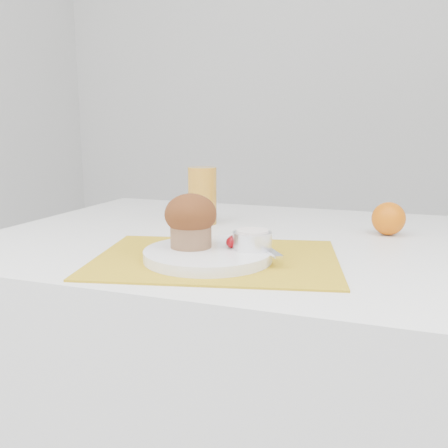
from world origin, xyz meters
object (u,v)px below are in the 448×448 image
(table, at_px, (274,406))
(muffin, at_px, (191,220))
(plate, at_px, (208,255))
(juice_glass, at_px, (202,196))
(orange, at_px, (389,219))

(table, bearing_deg, muffin, -116.90)
(plate, height_order, juice_glass, juice_glass)
(table, relative_size, muffin, 12.98)
(plate, bearing_deg, table, 71.88)
(juice_glass, bearing_deg, table, -25.05)
(plate, bearing_deg, juice_glass, 113.79)
(table, height_order, muffin, muffin)
(table, relative_size, orange, 17.33)
(orange, xyz_separation_m, muffin, (-0.31, -0.32, 0.03))
(table, xyz_separation_m, orange, (0.21, 0.11, 0.41))
(juice_glass, bearing_deg, plate, -66.21)
(table, xyz_separation_m, plate, (-0.07, -0.21, 0.39))
(orange, bearing_deg, muffin, -134.55)
(table, xyz_separation_m, juice_glass, (-0.20, 0.10, 0.44))
(plate, bearing_deg, muffin, 167.57)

